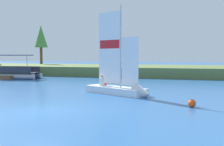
# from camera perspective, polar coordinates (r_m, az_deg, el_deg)

# --- Properties ---
(ground_plane) EXTENTS (200.00, 200.00, 0.00)m
(ground_plane) POSITION_cam_1_polar(r_m,az_deg,el_deg) (12.67, -14.89, -7.79)
(ground_plane) COLOR #2D609E
(shore_bank) EXTENTS (80.00, 11.71, 1.16)m
(shore_bank) POSITION_cam_1_polar(r_m,az_deg,el_deg) (35.89, 5.35, 0.59)
(shore_bank) COLOR #5B703D
(shore_bank) RESTS_ON ground
(shoreline_tree_centre) EXTENTS (2.12, 2.12, 6.19)m
(shoreline_tree_centre) POSITION_cam_1_polar(r_m,az_deg,el_deg) (45.21, -14.79, 7.37)
(shoreline_tree_centre) COLOR brown
(shoreline_tree_centre) RESTS_ON shore_bank
(wooden_dock) EXTENTS (1.46, 5.86, 0.39)m
(wooden_dock) POSITION_cam_1_polar(r_m,az_deg,el_deg) (32.75, -18.74, -0.55)
(wooden_dock) COLOR brown
(wooden_dock) RESTS_ON ground
(sailboat) EXTENTS (4.99, 3.35, 6.06)m
(sailboat) POSITION_cam_1_polar(r_m,az_deg,el_deg) (17.19, 2.47, -3.00)
(sailboat) COLOR silver
(sailboat) RESTS_ON ground
(pontoon_boat) EXTENTS (6.35, 2.60, 2.60)m
(pontoon_boat) POSITION_cam_1_polar(r_m,az_deg,el_deg) (31.80, -20.40, 0.11)
(pontoon_boat) COLOR #B2B2B7
(pontoon_boat) RESTS_ON ground
(channel_buoy) EXTENTS (0.39, 0.39, 0.39)m
(channel_buoy) POSITION_cam_1_polar(r_m,az_deg,el_deg) (13.66, 16.51, -6.15)
(channel_buoy) COLOR #E54C19
(channel_buoy) RESTS_ON ground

